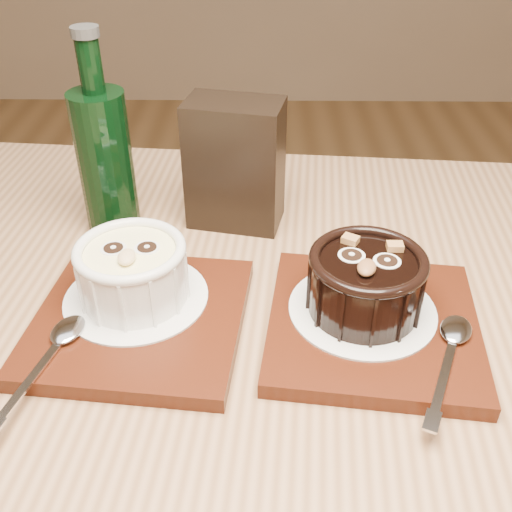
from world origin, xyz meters
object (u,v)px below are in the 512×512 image
Objects in this scene: condiment_stand at (235,164)px; ramekin_dark at (366,280)px; table at (237,430)px; ramekin_white at (132,269)px; tray_left at (140,320)px; green_bottle at (105,158)px; tray_right at (373,325)px.

ramekin_dark is at bearing -55.71° from condiment_stand.
table is 0.18m from ramekin_white.
ramekin_white is at bearing 106.00° from tray_left.
condiment_stand is 0.65× the size of green_bottle.
tray_left is 0.20m from ramekin_dark.
green_bottle is at bearing 163.08° from ramekin_dark.
tray_left is at bearing -76.74° from ramekin_white.
condiment_stand is (0.08, 0.16, 0.02)m from ramekin_white.
ramekin_white is 0.20m from ramekin_dark.
table is at bearing -36.91° from ramekin_white.
tray_left is 0.05m from ramekin_white.
green_bottle is (-0.06, 0.17, 0.08)m from tray_left.
green_bottle reaches higher than ramekin_white.
green_bottle reaches higher than ramekin_dark.
tray_right is 0.04m from ramekin_dark.
ramekin_white is 0.16m from green_bottle.
green_bottle reaches higher than condiment_stand.
ramekin_white is 0.18m from condiment_stand.
ramekin_white is (-0.01, 0.02, 0.04)m from tray_left.
condiment_stand is (-0.01, 0.22, 0.16)m from table.
ramekin_dark is 0.21m from condiment_stand.
tray_left is 1.84× the size of ramekin_white.
ramekin_dark is (-0.01, 0.01, 0.04)m from tray_right.
condiment_stand reaches higher than ramekin_white.
ramekin_white is at bearing 145.84° from table.
green_bottle reaches higher than tray_left.
condiment_stand reaches higher than tray_right.
green_bottle is at bearing 106.58° from ramekin_white.
condiment_stand is at bearing 124.43° from tray_right.
green_bottle reaches higher than tray_right.
ramekin_white is at bearing -117.63° from condiment_stand.
ramekin_dark is at bearing -6.73° from ramekin_white.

